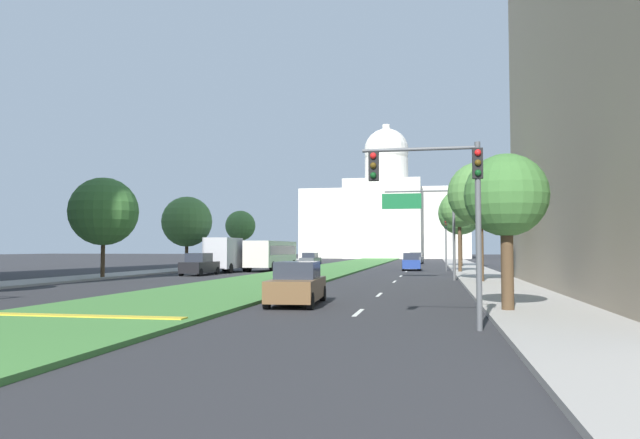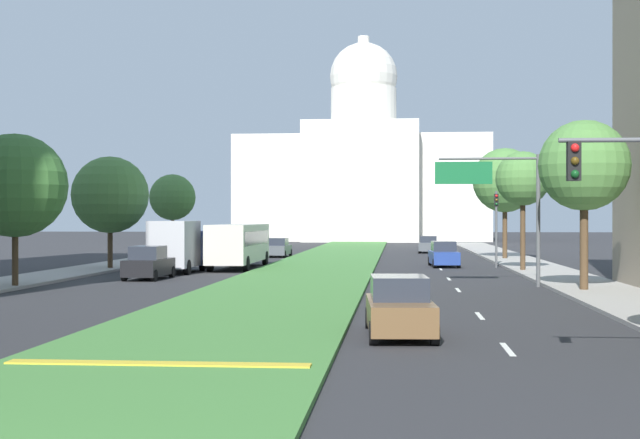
{
  "view_description": "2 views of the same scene",
  "coord_description": "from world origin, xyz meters",
  "px_view_note": "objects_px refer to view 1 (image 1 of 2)",
  "views": [
    {
      "loc": [
        10.72,
        -5.47,
        2.25
      ],
      "look_at": [
        -0.74,
        53.47,
        5.21
      ],
      "focal_mm": 32.79,
      "sensor_mm": 36.0,
      "label": 1
    },
    {
      "loc": [
        5.3,
        -8.77,
        3.38
      ],
      "look_at": [
        1.31,
        37.71,
        3.3
      ],
      "focal_mm": 51.11,
      "sensor_mm": 36.0,
      "label": 2
    }
  ],
  "objects_px": {
    "street_tree_right_distant": "(460,213)",
    "box_truck_delivery": "(226,254)",
    "traffic_light_near_right": "(447,193)",
    "traffic_light_far_right": "(446,237)",
    "sedan_very_far": "(416,258)",
    "street_tree_left_mid": "(104,212)",
    "city_bus": "(272,253)",
    "sedan_lead_stopped": "(297,284)",
    "street_tree_right_near": "(506,197)",
    "street_tree_left_far": "(187,222)",
    "sedan_far_horizon": "(310,259)",
    "overhead_guide_sign": "(427,215)",
    "street_tree_left_distant": "(240,226)",
    "street_tree_right_mid": "(480,194)",
    "street_tree_right_far": "(459,209)",
    "sedan_distant": "(411,262)",
    "sedan_midblock": "(199,265)",
    "capitol_building": "(386,217)"
  },
  "relations": [
    {
      "from": "street_tree_right_far",
      "to": "street_tree_right_distant",
      "type": "height_order",
      "value": "street_tree_right_distant"
    },
    {
      "from": "traffic_light_far_right",
      "to": "street_tree_left_far",
      "type": "bearing_deg",
      "value": -169.38
    },
    {
      "from": "street_tree_right_near",
      "to": "box_truck_delivery",
      "type": "relative_size",
      "value": 0.86
    },
    {
      "from": "street_tree_left_mid",
      "to": "sedan_distant",
      "type": "distance_m",
      "value": 30.53
    },
    {
      "from": "street_tree_right_distant",
      "to": "box_truck_delivery",
      "type": "xyz_separation_m",
      "value": [
        -22.15,
        -19.13,
        -4.73
      ]
    },
    {
      "from": "sedan_far_horizon",
      "to": "city_bus",
      "type": "distance_m",
      "value": 17.87
    },
    {
      "from": "street_tree_left_distant",
      "to": "street_tree_right_mid",
      "type": "bearing_deg",
      "value": -49.78
    },
    {
      "from": "traffic_light_near_right",
      "to": "street_tree_left_distant",
      "type": "distance_m",
      "value": 59.27
    },
    {
      "from": "overhead_guide_sign",
      "to": "street_tree_right_mid",
      "type": "relative_size",
      "value": 0.83
    },
    {
      "from": "street_tree_left_mid",
      "to": "box_truck_delivery",
      "type": "bearing_deg",
      "value": 70.17
    },
    {
      "from": "street_tree_left_mid",
      "to": "city_bus",
      "type": "height_order",
      "value": "street_tree_left_mid"
    },
    {
      "from": "traffic_light_far_right",
      "to": "street_tree_left_mid",
      "type": "height_order",
      "value": "street_tree_left_mid"
    },
    {
      "from": "traffic_light_near_right",
      "to": "box_truck_delivery",
      "type": "bearing_deg",
      "value": 118.75
    },
    {
      "from": "street_tree_left_far",
      "to": "street_tree_right_far",
      "type": "xyz_separation_m",
      "value": [
        26.39,
        -0.11,
        0.92
      ]
    },
    {
      "from": "sedan_distant",
      "to": "sedan_lead_stopped",
      "type": "bearing_deg",
      "value": -94.77
    },
    {
      "from": "sedan_very_far",
      "to": "box_truck_delivery",
      "type": "relative_size",
      "value": 0.7
    },
    {
      "from": "street_tree_left_distant",
      "to": "sedan_very_far",
      "type": "distance_m",
      "value": 26.5
    },
    {
      "from": "street_tree_right_far",
      "to": "sedan_far_horizon",
      "type": "distance_m",
      "value": 27.96
    },
    {
      "from": "overhead_guide_sign",
      "to": "sedan_midblock",
      "type": "height_order",
      "value": "overhead_guide_sign"
    },
    {
      "from": "traffic_light_near_right",
      "to": "city_bus",
      "type": "height_order",
      "value": "traffic_light_near_right"
    },
    {
      "from": "street_tree_left_distant",
      "to": "street_tree_left_mid",
      "type": "bearing_deg",
      "value": -89.4
    },
    {
      "from": "overhead_guide_sign",
      "to": "street_tree_left_distant",
      "type": "relative_size",
      "value": 0.93
    },
    {
      "from": "street_tree_right_near",
      "to": "sedan_far_horizon",
      "type": "xyz_separation_m",
      "value": [
        -18.32,
        53.92,
        -3.25
      ]
    },
    {
      "from": "sedan_midblock",
      "to": "sedan_very_far",
      "type": "bearing_deg",
      "value": 67.2
    },
    {
      "from": "street_tree_right_distant",
      "to": "traffic_light_near_right",
      "type": "bearing_deg",
      "value": -92.94
    },
    {
      "from": "overhead_guide_sign",
      "to": "sedan_far_horizon",
      "type": "height_order",
      "value": "overhead_guide_sign"
    },
    {
      "from": "city_bus",
      "to": "traffic_light_near_right",
      "type": "bearing_deg",
      "value": -67.89
    },
    {
      "from": "traffic_light_near_right",
      "to": "street_tree_right_far",
      "type": "xyz_separation_m",
      "value": [
        1.96,
        37.66,
        2.01
      ]
    },
    {
      "from": "overhead_guide_sign",
      "to": "city_bus",
      "type": "height_order",
      "value": "overhead_guide_sign"
    },
    {
      "from": "street_tree_right_near",
      "to": "sedan_far_horizon",
      "type": "relative_size",
      "value": 1.19
    },
    {
      "from": "sedan_midblock",
      "to": "sedan_distant",
      "type": "xyz_separation_m",
      "value": [
        16.86,
        14.35,
        -0.03
      ]
    },
    {
      "from": "street_tree_right_near",
      "to": "street_tree_left_distant",
      "type": "distance_m",
      "value": 56.26
    },
    {
      "from": "capitol_building",
      "to": "street_tree_left_mid",
      "type": "relative_size",
      "value": 5.0
    },
    {
      "from": "traffic_light_near_right",
      "to": "traffic_light_far_right",
      "type": "xyz_separation_m",
      "value": [
        0.84,
        42.51,
        -0.48
      ]
    },
    {
      "from": "street_tree_right_near",
      "to": "traffic_light_far_right",
      "type": "bearing_deg",
      "value": 91.9
    },
    {
      "from": "city_bus",
      "to": "sedan_far_horizon",
      "type": "bearing_deg",
      "value": 89.26
    },
    {
      "from": "street_tree_right_far",
      "to": "sedan_lead_stopped",
      "type": "relative_size",
      "value": 1.61
    },
    {
      "from": "street_tree_left_mid",
      "to": "traffic_light_near_right",
      "type": "bearing_deg",
      "value": -42.72
    },
    {
      "from": "street_tree_right_near",
      "to": "street_tree_right_mid",
      "type": "bearing_deg",
      "value": 88.44
    },
    {
      "from": "overhead_guide_sign",
      "to": "sedan_lead_stopped",
      "type": "height_order",
      "value": "overhead_guide_sign"
    },
    {
      "from": "street_tree_right_far",
      "to": "street_tree_left_distant",
      "type": "relative_size",
      "value": 1.08
    },
    {
      "from": "street_tree_left_far",
      "to": "sedan_far_horizon",
      "type": "distance_m",
      "value": 22.5
    },
    {
      "from": "street_tree_left_mid",
      "to": "sedan_lead_stopped",
      "type": "relative_size",
      "value": 1.58
    },
    {
      "from": "sedan_midblock",
      "to": "sedan_distant",
      "type": "height_order",
      "value": "sedan_midblock"
    },
    {
      "from": "sedan_lead_stopped",
      "to": "street_tree_left_distant",
      "type": "bearing_deg",
      "value": 111.32
    },
    {
      "from": "street_tree_right_mid",
      "to": "sedan_very_far",
      "type": "relative_size",
      "value": 1.76
    },
    {
      "from": "street_tree_right_mid",
      "to": "capitol_building",
      "type": "bearing_deg",
      "value": 97.97
    },
    {
      "from": "overhead_guide_sign",
      "to": "street_tree_left_mid",
      "type": "xyz_separation_m",
      "value": [
        -23.26,
        -3.09,
        0.31
      ]
    },
    {
      "from": "street_tree_left_mid",
      "to": "street_tree_left_distant",
      "type": "height_order",
      "value": "street_tree_left_mid"
    },
    {
      "from": "sedan_distant",
      "to": "sedan_far_horizon",
      "type": "height_order",
      "value": "sedan_distant"
    }
  ]
}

